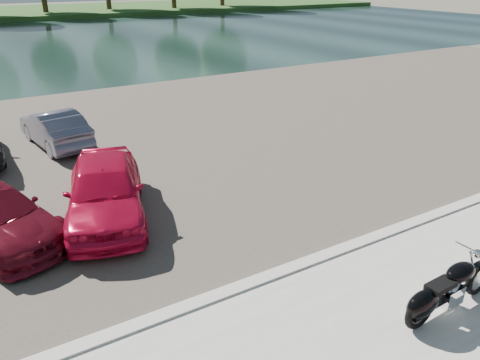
# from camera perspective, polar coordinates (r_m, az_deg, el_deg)

# --- Properties ---
(ground) EXTENTS (200.00, 200.00, 0.00)m
(ground) POSITION_cam_1_polar(r_m,az_deg,el_deg) (9.12, 19.11, -15.03)
(ground) COLOR #595447
(ground) RESTS_ON ground
(promenade) EXTENTS (60.00, 6.00, 0.10)m
(promenade) POSITION_cam_1_polar(r_m,az_deg,el_deg) (8.68, 24.32, -17.92)
(promenade) COLOR #B3B0A9
(promenade) RESTS_ON ground
(kerb) EXTENTS (60.00, 0.30, 0.14)m
(kerb) POSITION_cam_1_polar(r_m,az_deg,el_deg) (10.16, 10.64, -9.08)
(kerb) COLOR #B3B0A9
(kerb) RESTS_ON ground
(parking_lot) EXTENTS (60.00, 18.00, 0.04)m
(parking_lot) POSITION_cam_1_polar(r_m,az_deg,el_deg) (17.22, -9.34, 4.97)
(parking_lot) COLOR #453E37
(parking_lot) RESTS_ON ground
(river) EXTENTS (120.00, 40.00, 0.00)m
(river) POSITION_cam_1_polar(r_m,az_deg,el_deg) (44.94, -24.11, 14.96)
(river) COLOR #182C28
(river) RESTS_ON ground
(motorcycle) EXTENTS (2.33, 0.75, 1.05)m
(motorcycle) POSITION_cam_1_polar(r_m,az_deg,el_deg) (8.89, 23.55, -12.42)
(motorcycle) COLOR black
(motorcycle) RESTS_ON promenade
(car_4) EXTENTS (2.95, 4.72, 1.50)m
(car_4) POSITION_cam_1_polar(r_m,az_deg,el_deg) (11.64, -16.13, -1.12)
(car_4) COLOR red
(car_4) RESTS_ON parking_lot
(car_9) EXTENTS (1.86, 3.94, 1.25)m
(car_9) POSITION_cam_1_polar(r_m,az_deg,el_deg) (17.30, -21.63, 5.92)
(car_9) COLOR slate
(car_9) RESTS_ON parking_lot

